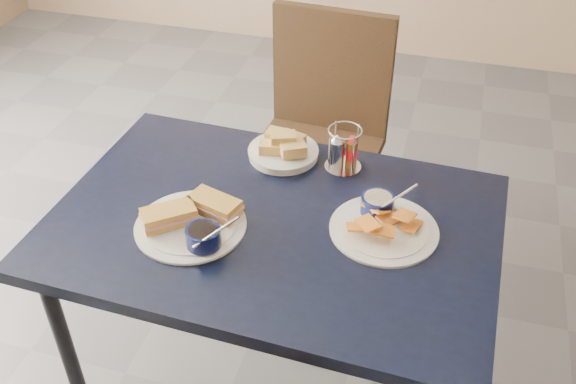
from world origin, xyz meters
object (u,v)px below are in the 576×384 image
(dining_table, at_px, (274,238))
(condiment_caddy, at_px, (342,151))
(sandwich_plate, at_px, (194,221))
(chair_far, at_px, (321,124))
(plantain_plate, at_px, (382,220))
(bread_basket, at_px, (284,149))

(dining_table, height_order, condiment_caddy, condiment_caddy)
(sandwich_plate, relative_size, condiment_caddy, 2.31)
(chair_far, distance_m, plantain_plate, 0.85)
(chair_far, bearing_deg, dining_table, -85.97)
(bread_basket, bearing_deg, sandwich_plate, -109.24)
(plantain_plate, xyz_separation_m, condiment_caddy, (-0.16, 0.24, 0.04))
(dining_table, relative_size, chair_far, 1.25)
(condiment_caddy, bearing_deg, plantain_plate, -55.97)
(bread_basket, bearing_deg, chair_far, 89.96)
(dining_table, xyz_separation_m, condiment_caddy, (0.13, 0.29, 0.12))
(chair_far, height_order, bread_basket, chair_far)
(dining_table, distance_m, plantain_plate, 0.30)
(bread_basket, xyz_separation_m, condiment_caddy, (0.18, -0.01, 0.03))
(sandwich_plate, bearing_deg, plantain_plate, 16.78)
(plantain_plate, bearing_deg, chair_far, 114.38)
(condiment_caddy, bearing_deg, sandwich_plate, -129.98)
(chair_far, bearing_deg, condiment_caddy, -70.60)
(plantain_plate, relative_size, bread_basket, 1.36)
(dining_table, bearing_deg, chair_far, 94.03)
(sandwich_plate, xyz_separation_m, condiment_caddy, (0.32, 0.38, 0.03))
(bread_basket, bearing_deg, plantain_plate, -35.47)
(dining_table, height_order, sandwich_plate, sandwich_plate)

